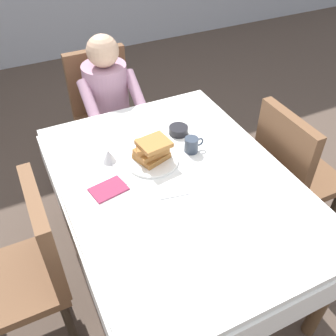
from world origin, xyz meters
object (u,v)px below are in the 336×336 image
Objects in this scene: syrup_pitcher at (109,156)px; spoon_near_edge at (174,196)px; diner_person at (109,100)px; breakfast_stack at (152,149)px; chair_right_side at (291,169)px; cup_coffee at (192,145)px; plate_breakfast at (152,160)px; dining_table_main at (178,194)px; bowl_butter at (178,130)px; fork_left_of_plate at (120,174)px; chair_left_side at (30,263)px; chair_diner at (104,106)px; knife_right_of_plate at (186,153)px.

syrup_pitcher reaches higher than spoon_near_edge.
diner_person is at bearing 98.20° from spoon_near_edge.
chair_right_side is at bearing -13.79° from breakfast_stack.
diner_person is at bearing -142.01° from chair_right_side.
cup_coffee is at bearing 103.31° from diner_person.
spoon_near_edge is at bearing -92.44° from plate_breakfast.
plate_breakfast is 0.23m from cup_coffee.
cup_coffee is (0.17, 0.18, 0.13)m from dining_table_main.
diner_person is 0.77m from syrup_pitcher.
cup_coffee is 0.36m from spoon_near_edge.
dining_table_main is 1.64× the size of chair_right_side.
chair_right_side is 1.10m from syrup_pitcher.
bowl_butter reaches higher than spoon_near_edge.
plate_breakfast is at bearing -128.09° from breakfast_stack.
diner_person is 0.87m from fork_left_of_plate.
bowl_butter is 0.51m from spoon_near_edge.
chair_right_side reaches higher than cup_coffee.
breakfast_stack is (0.72, 0.20, 0.29)m from chair_left_side.
chair_diner is 1.28m from spoon_near_edge.
chair_left_side is 3.32× the size of plate_breakfast.
plate_breakfast is at bearing 85.69° from knife_right_of_plate.
plate_breakfast is at bearing -89.07° from fork_left_of_plate.
chair_right_side is 8.23× the size of cup_coffee.
fork_left_of_plate and knife_right_of_plate have the same top height.
knife_right_of_plate reaches higher than dining_table_main.
dining_table_main is 13.85× the size of bowl_butter.
dining_table_main is 1.64× the size of chair_diner.
cup_coffee is (0.95, 0.18, 0.25)m from chair_left_side.
bowl_butter is at bearing -71.86° from fork_left_of_plate.
diner_person is at bearing 71.80° from syrup_pitcher.
chair_right_side is 1.05m from fork_left_of_plate.
cup_coffee is at bearing -79.04° from chair_left_side.
chair_right_side is 5.17× the size of fork_left_of_plate.
chair_diner is 6.20× the size of spoon_near_edge.
dining_table_main is 0.26m from breakfast_stack.
diner_person reaches higher than knife_right_of_plate.
dining_table_main is at bearing -76.02° from breakfast_stack.
diner_person is at bearing -36.46° from chair_left_side.
chair_right_side reaches higher than knife_right_of_plate.
fork_left_of_plate reaches higher than dining_table_main.
chair_left_side is at bearing 53.54° from diner_person.
chair_left_side is (-0.77, 0.00, -0.12)m from dining_table_main.
chair_left_side is 1.54m from chair_right_side.
chair_left_side reaches higher than knife_right_of_plate.
cup_coffee is (0.23, -0.01, 0.03)m from plate_breakfast.
fork_left_of_plate is at bearing 77.37° from chair_diner.
fork_left_of_plate is at bearing -173.99° from plate_breakfast.
chair_right_side is 8.45× the size of bowl_butter.
plate_breakfast is at bearing 98.08° from spoon_near_edge.
fork_left_of_plate is (0.01, -0.12, -0.04)m from syrup_pitcher.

